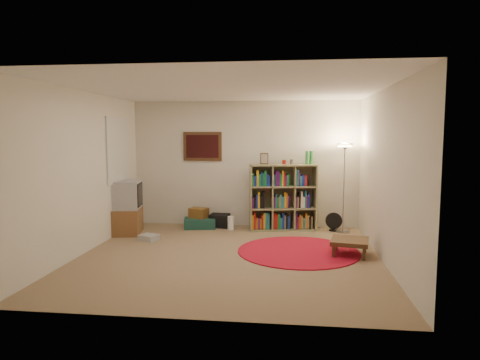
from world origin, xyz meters
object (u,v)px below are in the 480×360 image
Objects in this scene: bookshelf at (282,198)px; floor_fan at (334,222)px; tv_stand at (127,208)px; suitcase at (200,223)px; side_table at (350,242)px; floor_lamp at (345,159)px.

bookshelf is 4.27× the size of floor_fan.
floor_fan is 3.89m from tv_stand.
floor_fan is 0.53× the size of suitcase.
floor_fan is 0.36× the size of tv_stand.
floor_fan is 1.66m from side_table.
side_table is (-0.09, -1.58, -1.18)m from floor_lamp.
bookshelf is 1.08m from floor_fan.
suitcase is (-2.59, -0.03, -0.08)m from floor_fan.
floor_lamp reaches higher than floor_fan.
suitcase is (-2.76, 0.06, -1.29)m from floor_lamp.
suitcase is 1.04× the size of side_table.
floor_fan reaches higher than side_table.
side_table is (0.07, -1.66, 0.03)m from floor_fan.
side_table is at bearing -66.73° from bookshelf.
suitcase is at bearing 16.58° from tv_stand.
floor_lamp is 1.22m from floor_fan.
bookshelf is at bearing -9.97° from suitcase.
floor_fan is 0.56× the size of side_table.
side_table is (3.90, -1.02, -0.27)m from tv_stand.
floor_lamp reaches higher than tv_stand.
bookshelf is 2.02m from side_table.
tv_stand is 1.48× the size of suitcase.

